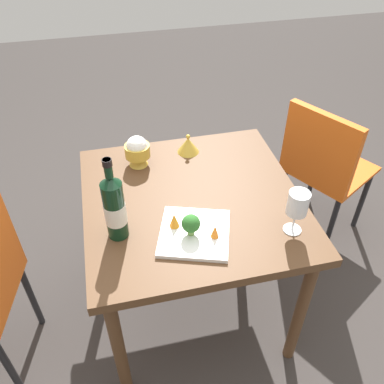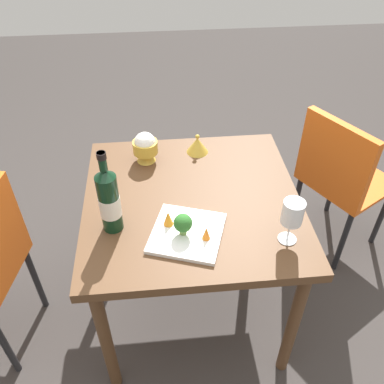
{
  "view_description": "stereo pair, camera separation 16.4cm",
  "coord_description": "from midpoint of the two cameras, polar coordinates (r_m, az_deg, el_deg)",
  "views": [
    {
      "loc": [
        0.28,
        1.21,
        1.82
      ],
      "look_at": [
        0.0,
        0.0,
        0.76
      ],
      "focal_mm": 38.5,
      "sensor_mm": 36.0,
      "label": 1
    },
    {
      "loc": [
        0.12,
        1.24,
        1.82
      ],
      "look_at": [
        0.0,
        0.0,
        0.76
      ],
      "focal_mm": 38.5,
      "sensor_mm": 36.0,
      "label": 2
    }
  ],
  "objects": [
    {
      "name": "serving_plate",
      "position": [
        1.51,
        -2.79,
        -5.86
      ],
      "size": [
        0.32,
        0.32,
        0.02
      ],
      "rotation": [
        0.0,
        0.0,
        -0.32
      ],
      "color": "white",
      "rests_on": "dining_table"
    },
    {
      "name": "rice_bowl_lid",
      "position": [
        1.89,
        -3.04,
        6.44
      ],
      "size": [
        0.1,
        0.1,
        0.09
      ],
      "color": "gold",
      "rests_on": "dining_table"
    },
    {
      "name": "chair_near_window",
      "position": [
        2.25,
        15.69,
        3.84
      ],
      "size": [
        0.55,
        0.55,
        0.85
      ],
      "rotation": [
        0.0,
        0.0,
        2.1
      ],
      "color": "orange",
      "rests_on": "ground_plane"
    },
    {
      "name": "ground_plane",
      "position": [
        2.21,
        -2.2,
        -15.15
      ],
      "size": [
        8.0,
        8.0,
        0.0
      ],
      "primitive_type": "plane",
      "color": "#383330"
    },
    {
      "name": "wine_glass",
      "position": [
        1.47,
        11.39,
        -1.8
      ],
      "size": [
        0.08,
        0.08,
        0.18
      ],
      "color": "white",
      "rests_on": "dining_table"
    },
    {
      "name": "dining_table",
      "position": [
        1.72,
        -2.73,
        -3.09
      ],
      "size": [
        0.87,
        0.87,
        0.73
      ],
      "color": "brown",
      "rests_on": "ground_plane"
    },
    {
      "name": "wine_bottle",
      "position": [
        1.46,
        -13.88,
        -2.2
      ],
      "size": [
        0.08,
        0.08,
        0.34
      ],
      "color": "black",
      "rests_on": "dining_table"
    },
    {
      "name": "carrot_garnish_left",
      "position": [
        1.46,
        -0.02,
        -5.6
      ],
      "size": [
        0.03,
        0.03,
        0.05
      ],
      "color": "orange",
      "rests_on": "serving_plate"
    },
    {
      "name": "rice_bowl",
      "position": [
        1.82,
        -10.17,
        5.59
      ],
      "size": [
        0.11,
        0.11,
        0.14
      ],
      "color": "gold",
      "rests_on": "dining_table"
    },
    {
      "name": "broccoli_floret",
      "position": [
        1.46,
        -3.37,
        -4.59
      ],
      "size": [
        0.07,
        0.07,
        0.09
      ],
      "color": "#729E4C",
      "rests_on": "serving_plate"
    },
    {
      "name": "carrot_garnish_right",
      "position": [
        1.5,
        -5.6,
        -4.03
      ],
      "size": [
        0.04,
        0.04,
        0.06
      ],
      "color": "orange",
      "rests_on": "serving_plate"
    }
  ]
}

